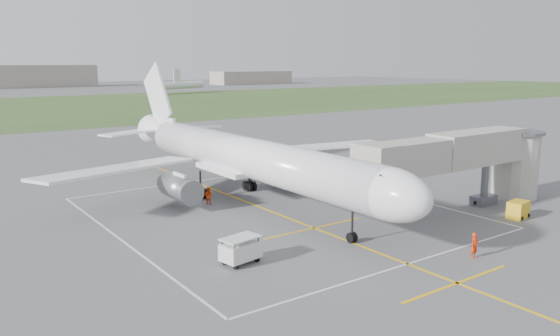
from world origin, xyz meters
TOP-DOWN VIEW (x-y plane):
  - ground at (0.00, 0.00)m, footprint 700.00×700.00m
  - grass_strip at (0.00, 130.00)m, footprint 700.00×120.00m
  - apron_markings at (0.00, -5.82)m, footprint 28.20×60.00m
  - airliner at (-0.00, 0.75)m, footprint 38.93×46.75m
  - jet_bridge at (15.72, -13.50)m, footprint 23.40×5.00m
  - gpu_unit at (16.38, -18.04)m, footprint 2.19×1.69m
  - baggage_cart at (-9.10, -13.32)m, footprint 2.88×2.03m
  - ramp_worker_nose at (4.67, -21.87)m, footprint 0.67×0.45m
  - ramp_worker_wing at (-3.40, 1.95)m, footprint 1.01×1.03m

SIDE VIEW (x-z plane):
  - ground at x=0.00m, z-range 0.00..0.00m
  - apron_markings at x=0.00m, z-range 0.00..0.01m
  - grass_strip at x=0.00m, z-range 0.00..0.02m
  - gpu_unit at x=16.38m, z-range -0.01..1.50m
  - ramp_worker_wing at x=-3.40m, z-range 0.00..1.67m
  - ramp_worker_nose at x=4.67m, z-range 0.00..1.80m
  - baggage_cart at x=-9.10m, z-range 0.02..1.86m
  - airliner at x=0.00m, z-range -2.37..11.15m
  - jet_bridge at x=15.72m, z-range 1.14..8.34m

